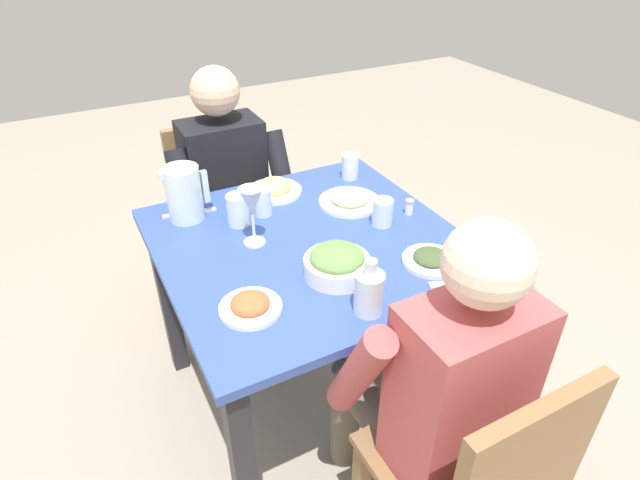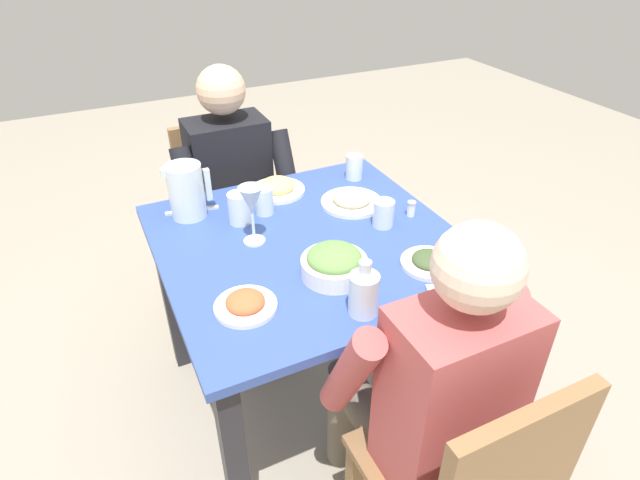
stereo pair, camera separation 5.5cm
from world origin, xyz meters
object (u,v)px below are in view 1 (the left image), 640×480
at_px(water_glass_by_pitcher, 262,202).
at_px(water_glass_far_right, 350,166).
at_px(chair_far, 221,210).
at_px(diner_far, 233,201).
at_px(diner_near, 434,381).
at_px(chair_near, 479,479).
at_px(plate_rice_curry, 250,305).
at_px(oil_carafe, 369,294).
at_px(plate_fries, 274,188).
at_px(water_pitcher, 184,193).
at_px(wine_glass, 252,204).
at_px(salad_bowl, 337,263).
at_px(plate_beans, 349,199).
at_px(plate_dolmas, 431,259).
at_px(dining_table, 310,270).
at_px(water_glass_far_left, 382,212).
at_px(salt_shaker, 409,207).
at_px(water_glass_near_right, 238,210).

relative_size(water_glass_by_pitcher, water_glass_far_right, 1.00).
height_order(chair_far, water_glass_by_pitcher, chair_far).
bearing_deg(diner_far, diner_near, -83.61).
bearing_deg(chair_far, chair_near, -85.27).
height_order(plate_rice_curry, oil_carafe, oil_carafe).
bearing_deg(water_glass_by_pitcher, oil_carafe, -85.23).
bearing_deg(plate_fries, water_pitcher, -175.16).
height_order(water_pitcher, wine_glass, wine_glass).
height_order(water_pitcher, salad_bowl, water_pitcher).
xyz_separation_m(plate_fries, plate_beans, (0.21, -0.20, -0.00)).
bearing_deg(diner_near, plate_fries, 92.19).
xyz_separation_m(diner_far, oil_carafe, (0.05, -0.95, 0.18)).
relative_size(chair_near, diner_near, 0.74).
bearing_deg(oil_carafe, plate_dolmas, 19.00).
height_order(plate_fries, water_glass_far_right, water_glass_far_right).
bearing_deg(dining_table, wine_glass, 156.78).
bearing_deg(salad_bowl, plate_dolmas, -16.32).
bearing_deg(water_glass_by_pitcher, plate_dolmas, -56.53).
xyz_separation_m(chair_near, plate_rice_curry, (-0.36, 0.55, 0.28)).
bearing_deg(water_glass_by_pitcher, water_pitcher, 158.17).
height_order(chair_far, diner_near, diner_near).
distance_m(water_glass_far_right, wine_glass, 0.58).
bearing_deg(chair_near, diner_near, 90.00).
relative_size(chair_near, salad_bowl, 4.44).
xyz_separation_m(chair_near, plate_fries, (-0.04, 1.13, 0.28)).
distance_m(dining_table, oil_carafe, 0.42).
distance_m(wine_glass, oil_carafe, 0.48).
xyz_separation_m(plate_dolmas, plate_beans, (-0.03, 0.43, 0.00)).
xyz_separation_m(chair_far, diner_near, (0.13, -1.36, 0.15)).
bearing_deg(chair_near, water_glass_far_left, 75.53).
bearing_deg(diner_near, plate_dolmas, 55.71).
distance_m(chair_near, plate_dolmas, 0.61).
bearing_deg(chair_near, plate_dolmas, 67.99).
xyz_separation_m(plate_rice_curry, water_glass_far_right, (0.64, 0.56, 0.03)).
bearing_deg(diner_near, chair_near, -90.00).
distance_m(dining_table, water_glass_far_right, 0.51).
bearing_deg(plate_dolmas, chair_near, -112.01).
bearing_deg(chair_far, plate_rice_curry, -102.85).
distance_m(plate_rice_curry, water_glass_far_right, 0.85).
height_order(water_glass_far_left, water_glass_far_right, water_glass_far_right).
bearing_deg(plate_dolmas, diner_far, 111.15).
bearing_deg(plate_fries, water_glass_far_right, -3.70).
bearing_deg(salt_shaker, wine_glass, 171.93).
xyz_separation_m(plate_beans, water_glass_by_pitcher, (-0.30, 0.08, 0.03)).
bearing_deg(plate_fries, water_glass_by_pitcher, -128.07).
height_order(water_pitcher, plate_fries, water_pitcher).
distance_m(water_glass_near_right, wine_glass, 0.16).
bearing_deg(plate_beans, water_glass_far_right, 59.14).
bearing_deg(plate_fries, water_glass_far_left, -58.30).
xyz_separation_m(water_pitcher, salt_shaker, (0.69, -0.33, -0.07)).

